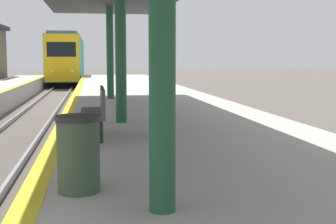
# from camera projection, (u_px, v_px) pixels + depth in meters

# --- Properties ---
(train) EXTENTS (2.77, 18.37, 4.58)m
(train) POSITION_uv_depth(u_px,v_px,m) (68.00, 59.00, 45.11)
(train) COLOR black
(train) RESTS_ON ground
(trash_bin) EXTENTS (0.49, 0.49, 0.85)m
(trash_bin) POSITION_uv_depth(u_px,v_px,m) (78.00, 154.00, 5.14)
(trash_bin) COLOR #384C38
(trash_bin) RESTS_ON platform_right
(bench) EXTENTS (0.44, 1.68, 0.92)m
(bench) POSITION_uv_depth(u_px,v_px,m) (96.00, 111.00, 8.75)
(bench) COLOR #4C4C51
(bench) RESTS_ON platform_right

